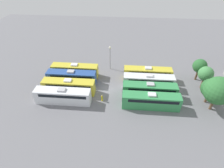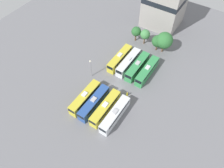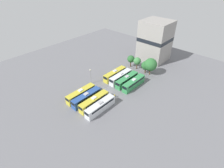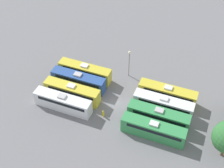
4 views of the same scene
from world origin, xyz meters
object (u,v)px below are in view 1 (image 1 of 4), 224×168
Objects in this scene: bus_2 at (69,86)px; light_pole at (110,54)px; bus_0 at (75,70)px; tree_0 at (200,66)px; bus_3 at (63,96)px; tree_3 at (218,91)px; bus_5 at (149,81)px; tree_2 at (211,88)px; tree_1 at (206,74)px; bus_1 at (72,77)px; bus_4 at (148,74)px; bus_7 at (151,101)px; bus_6 at (150,90)px; worker_person at (102,98)px.

light_pole is (-10.92, 8.44, 2.88)m from bus_2.
tree_0 reaches higher than bus_0.
tree_3 reaches higher than bus_3.
tree_0 is at bearing 179.65° from tree_3.
bus_5 is 2.05× the size of tree_2.
tree_1 is (-4.29, 31.00, 2.20)m from bus_2.
bus_1 is 1.00× the size of bus_4.
bus_1 is 2.07× the size of tree_0.
tree_0 is at bearing 177.92° from tree_2.
bus_0 is 2.07× the size of tree_0.
bus_7 is at bearing 69.49° from bus_1.
tree_1 reaches higher than bus_3.
light_pole is (-14.25, 8.78, 2.88)m from bus_3.
bus_4 is 2.08× the size of tree_1.
bus_5 and bus_7 have the same top height.
tree_3 reaches higher than tree_2.
tree_2 is at bearing 58.29° from bus_4.
tree_0 is 3.37m from tree_1.
light_pole reaches higher than bus_3.
bus_7 is 17.54m from light_pole.
bus_6 is at bearing -71.80° from tree_1.
bus_4 is at bearing -85.45° from tree_0.
tree_2 is 0.75× the size of tree_3.
tree_2 reaches higher than bus_0.
light_pole is 23.52m from tree_1.
bus_6 is 2.07× the size of tree_0.
light_pole is at bearing -145.61° from bus_7.
bus_5 is at bearing -0.31° from bus_4.
tree_2 is (-2.55, 12.17, 1.97)m from bus_7.
tree_2 reaches higher than bus_5.
light_pole reaches higher than bus_0.
tree_3 is at bearing 78.13° from bus_1.
light_pole is at bearing -113.37° from bus_4.
bus_2 is 1.00× the size of bus_5.
bus_3 is 1.00× the size of bus_7.
tree_1 reaches higher than bus_0.
bus_7 is 7.28× the size of worker_person.
bus_5 reaches higher than worker_person.
tree_0 is at bearing 108.94° from bus_5.
tree_3 is (6.32, 12.34, 3.12)m from bus_5.
tree_3 is at bearing 88.45° from worker_person.
bus_4 is at bearing 130.70° from worker_person.
tree_1 reaches higher than bus_2.
tree_2 is (-2.53, 30.73, 1.97)m from bus_3.
bus_0 is 6.72m from bus_2.
bus_2 is 18.52m from bus_7.
tree_3 reaches higher than worker_person.
light_pole reaches higher than worker_person.
bus_6 is 3.45m from bus_7.
bus_0 is at bearing -103.78° from tree_2.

